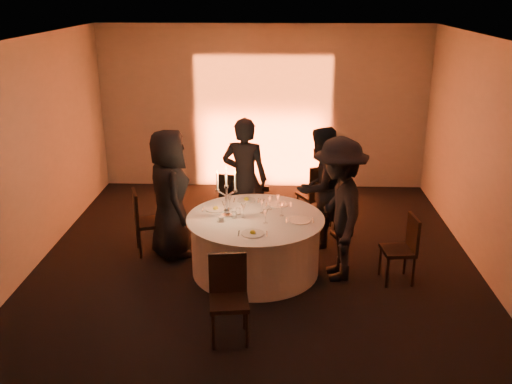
{
  "coord_description": "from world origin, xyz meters",
  "views": [
    {
      "loc": [
        0.28,
        -6.85,
        3.59
      ],
      "look_at": [
        0.0,
        0.2,
        1.05
      ],
      "focal_mm": 40.0,
      "sensor_mm": 36.0,
      "label": 1
    }
  ],
  "objects_px": {
    "chair_left": "(144,218)",
    "guest_left": "(169,194)",
    "banquet_table": "(255,244)",
    "chair_front": "(228,292)",
    "guest_right": "(339,210)",
    "coffee_cup": "(221,219)",
    "candelabra": "(227,199)",
    "chair_back_right": "(318,192)",
    "chair_right": "(404,245)",
    "guest_back_left": "(245,179)",
    "guest_back_right": "(320,187)",
    "chair_back_left": "(233,196)"
  },
  "relations": [
    {
      "from": "chair_front",
      "to": "candelabra",
      "type": "relative_size",
      "value": 1.37
    },
    {
      "from": "chair_back_right",
      "to": "coffee_cup",
      "type": "relative_size",
      "value": 9.39
    },
    {
      "from": "chair_left",
      "to": "guest_left",
      "type": "relative_size",
      "value": 0.52
    },
    {
      "from": "chair_front",
      "to": "coffee_cup",
      "type": "distance_m",
      "value": 1.41
    },
    {
      "from": "chair_back_left",
      "to": "guest_left",
      "type": "height_order",
      "value": "guest_left"
    },
    {
      "from": "guest_back_left",
      "to": "candelabra",
      "type": "relative_size",
      "value": 2.71
    },
    {
      "from": "candelabra",
      "to": "chair_right",
      "type": "bearing_deg",
      "value": -5.78
    },
    {
      "from": "banquet_table",
      "to": "guest_right",
      "type": "distance_m",
      "value": 1.2
    },
    {
      "from": "chair_left",
      "to": "chair_front",
      "type": "relative_size",
      "value": 1.0
    },
    {
      "from": "chair_front",
      "to": "chair_back_right",
      "type": "bearing_deg",
      "value": 61.88
    },
    {
      "from": "banquet_table",
      "to": "chair_front",
      "type": "relative_size",
      "value": 1.92
    },
    {
      "from": "coffee_cup",
      "to": "chair_left",
      "type": "bearing_deg",
      "value": 150.79
    },
    {
      "from": "guest_right",
      "to": "coffee_cup",
      "type": "relative_size",
      "value": 17.04
    },
    {
      "from": "chair_front",
      "to": "guest_left",
      "type": "height_order",
      "value": "guest_left"
    },
    {
      "from": "banquet_table",
      "to": "chair_front",
      "type": "bearing_deg",
      "value": -98.47
    },
    {
      "from": "chair_front",
      "to": "chair_right",
      "type": "bearing_deg",
      "value": 24.06
    },
    {
      "from": "chair_back_left",
      "to": "guest_left",
      "type": "relative_size",
      "value": 0.48
    },
    {
      "from": "chair_left",
      "to": "chair_front",
      "type": "distance_m",
      "value": 2.43
    },
    {
      "from": "banquet_table",
      "to": "chair_front",
      "type": "xyz_separation_m",
      "value": [
        -0.23,
        -1.51,
        0.14
      ]
    },
    {
      "from": "chair_left",
      "to": "guest_left",
      "type": "bearing_deg",
      "value": -113.6
    },
    {
      "from": "chair_right",
      "to": "guest_back_right",
      "type": "height_order",
      "value": "guest_back_right"
    },
    {
      "from": "guest_right",
      "to": "candelabra",
      "type": "distance_m",
      "value": 1.44
    },
    {
      "from": "chair_left",
      "to": "chair_right",
      "type": "relative_size",
      "value": 1.06
    },
    {
      "from": "guest_back_left",
      "to": "coffee_cup",
      "type": "relative_size",
      "value": 16.83
    },
    {
      "from": "chair_left",
      "to": "guest_back_right",
      "type": "bearing_deg",
      "value": -100.16
    },
    {
      "from": "candelabra",
      "to": "chair_back_right",
      "type": "bearing_deg",
      "value": 49.55
    },
    {
      "from": "chair_back_right",
      "to": "chair_front",
      "type": "distance_m",
      "value": 3.26
    },
    {
      "from": "chair_left",
      "to": "chair_back_left",
      "type": "distance_m",
      "value": 1.57
    },
    {
      "from": "chair_front",
      "to": "guest_back_left",
      "type": "relative_size",
      "value": 0.51
    },
    {
      "from": "chair_left",
      "to": "guest_back_left",
      "type": "bearing_deg",
      "value": -85.57
    },
    {
      "from": "chair_right",
      "to": "guest_right",
      "type": "xyz_separation_m",
      "value": [
        -0.84,
        0.09,
        0.44
      ]
    },
    {
      "from": "banquet_table",
      "to": "coffee_cup",
      "type": "bearing_deg",
      "value": -161.48
    },
    {
      "from": "chair_back_left",
      "to": "candelabra",
      "type": "xyz_separation_m",
      "value": [
        0.05,
        -1.52,
        0.52
      ]
    },
    {
      "from": "chair_right",
      "to": "guest_left",
      "type": "height_order",
      "value": "guest_left"
    },
    {
      "from": "guest_left",
      "to": "banquet_table",
      "type": "bearing_deg",
      "value": -132.73
    },
    {
      "from": "chair_back_right",
      "to": "candelabra",
      "type": "bearing_deg",
      "value": 21.26
    },
    {
      "from": "chair_back_left",
      "to": "coffee_cup",
      "type": "xyz_separation_m",
      "value": [
        -0.01,
        -1.7,
        0.31
      ]
    },
    {
      "from": "chair_left",
      "to": "candelabra",
      "type": "relative_size",
      "value": 1.37
    },
    {
      "from": "chair_back_right",
      "to": "coffee_cup",
      "type": "xyz_separation_m",
      "value": [
        -1.34,
        -1.69,
        0.21
      ]
    },
    {
      "from": "banquet_table",
      "to": "chair_right",
      "type": "bearing_deg",
      "value": -5.96
    },
    {
      "from": "guest_back_right",
      "to": "chair_back_left",
      "type": "bearing_deg",
      "value": -71.45
    },
    {
      "from": "banquet_table",
      "to": "chair_back_right",
      "type": "height_order",
      "value": "chair_back_right"
    },
    {
      "from": "guest_back_right",
      "to": "chair_left",
      "type": "bearing_deg",
      "value": -35.93
    },
    {
      "from": "guest_back_right",
      "to": "coffee_cup",
      "type": "bearing_deg",
      "value": -6.84
    },
    {
      "from": "chair_back_right",
      "to": "chair_right",
      "type": "height_order",
      "value": "chair_back_right"
    },
    {
      "from": "chair_back_right",
      "to": "chair_right",
      "type": "distance_m",
      "value": 2.0
    },
    {
      "from": "chair_left",
      "to": "chair_right",
      "type": "height_order",
      "value": "chair_left"
    },
    {
      "from": "chair_back_right",
      "to": "guest_left",
      "type": "xyz_separation_m",
      "value": [
        -2.12,
        -1.07,
        0.32
      ]
    },
    {
      "from": "chair_back_right",
      "to": "chair_front",
      "type": "relative_size",
      "value": 1.11
    },
    {
      "from": "chair_back_left",
      "to": "candelabra",
      "type": "distance_m",
      "value": 1.61
    }
  ]
}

